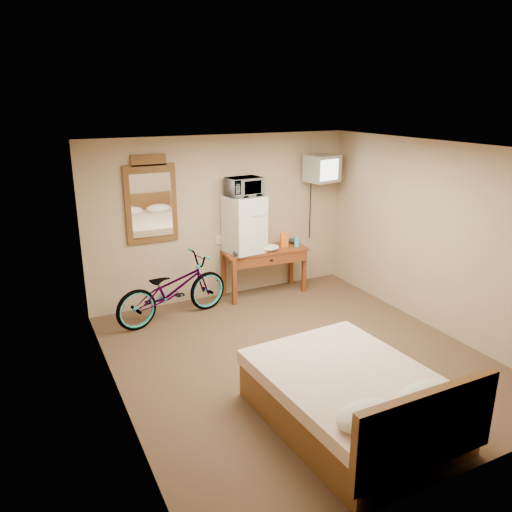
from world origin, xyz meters
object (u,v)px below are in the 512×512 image
crt_television (322,168)px  bicycle (173,289)px  wall_mirror (151,201)px  bed (355,399)px  microwave (244,187)px  desk (265,257)px  blue_cup (297,242)px  mini_fridge (244,224)px

crt_television → bicycle: size_ratio=0.37×
wall_mirror → bed: size_ratio=0.63×
microwave → crt_television: size_ratio=0.81×
desk → wall_mirror: size_ratio=1.09×
blue_cup → wall_mirror: size_ratio=0.11×
mini_fridge → wall_mirror: bearing=170.9°
blue_cup → bed: bed is taller
microwave → bicycle: size_ratio=0.29×
desk → bicycle: bicycle is taller
bed → microwave: bearing=82.4°
desk → microwave: microwave is taller
mini_fridge → blue_cup: size_ratio=6.04×
mini_fridge → desk: bearing=-9.5°
desk → bed: size_ratio=0.68×
mini_fridge → bed: bearing=-97.6°
mini_fridge → crt_television: (1.34, -0.04, 0.76)m
crt_television → blue_cup: bearing=-169.2°
crt_television → bicycle: (-2.60, -0.27, -1.49)m
microwave → blue_cup: (0.86, -0.13, -0.93)m
desk → wall_mirror: bearing=170.8°
blue_cup → wall_mirror: wall_mirror is taller
wall_mirror → bed: bearing=-76.2°
bicycle → crt_television: bearing=-96.3°
crt_television → wall_mirror: size_ratio=0.50×
bicycle → bed: (0.80, -3.13, -0.15)m
microwave → bicycle: bearing=-173.0°
wall_mirror → crt_television: bearing=-5.3°
microwave → bed: bearing=-104.1°
desk → mini_fridge: bearing=170.5°
blue_cup → crt_television: 1.23m
mini_fridge → bed: size_ratio=0.43×
desk → microwave: 1.17m
wall_mirror → bicycle: wall_mirror is taller
wall_mirror → blue_cup: bearing=-8.9°
desk → bicycle: (-1.59, -0.25, -0.18)m
bicycle → bed: 3.24m
blue_cup → wall_mirror: (-2.21, 0.34, 0.80)m
blue_cup → bicycle: (-2.12, -0.18, -0.37)m
bicycle → bed: bearing=-177.8°
desk → bed: bed is taller
bed → wall_mirror: bearing=103.8°
desk → blue_cup: size_ratio=9.54×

